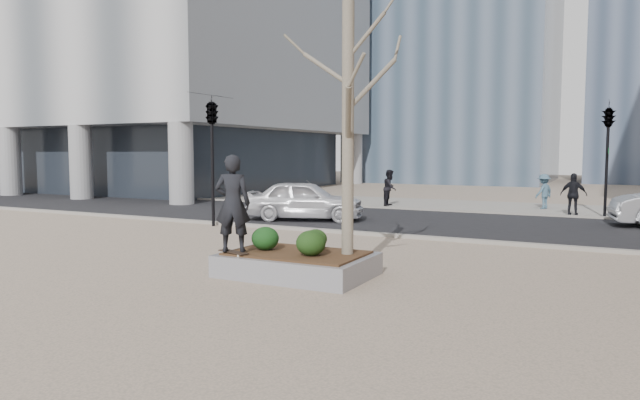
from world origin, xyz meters
The scene contains 17 objects.
ground centered at (0.00, 0.00, 0.00)m, with size 120.00×120.00×0.00m, color tan.
street centered at (0.00, 10.00, 0.01)m, with size 60.00×8.00×0.02m, color black.
far_sidewalk centered at (0.00, 17.00, 0.01)m, with size 60.00×6.00×0.02m, color gray.
planter centered at (1.00, 0.00, 0.23)m, with size 3.00×2.00×0.45m, color gray.
planter_mulch centered at (1.00, 0.00, 0.47)m, with size 2.70×1.70×0.04m, color #382314.
sycamore_tree centered at (2.00, 0.30, 3.79)m, with size 2.80×2.80×6.60m, color gray, non-canonical shape.
shrub_left centered at (0.28, -0.08, 0.74)m, with size 0.58×0.58×0.49m, color #143F16.
shrub_middle centered at (1.15, 0.53, 0.70)m, with size 0.49×0.49×0.42m, color #173511.
shrub_right centered at (1.45, -0.23, 0.74)m, with size 0.60×0.60×0.51m, color black.
skateboard centered at (-0.10, -0.70, 0.49)m, with size 0.78×0.20×0.07m, color black, non-canonical shape.
skateboarder centered at (-0.10, -0.70, 1.51)m, with size 0.72×0.47×1.97m, color black.
police_car centered at (-3.47, 8.47, 0.76)m, with size 1.76×4.37×1.49m, color white.
pedestrian_a centered at (-2.62, 15.31, 0.88)m, with size 0.83×0.65×1.70m, color black.
pedestrian_b centered at (4.01, 17.03, 0.80)m, with size 1.01×0.58×1.56m, color #405F73.
pedestrian_c centered at (5.37, 14.62, 0.87)m, with size 0.99×0.41×1.70m, color black.
traffic_light_near centered at (-5.50, 5.60, 2.25)m, with size 0.60×2.48×4.50m, color black, non-canonical shape.
traffic_light_far centered at (6.50, 14.60, 2.25)m, with size 0.60×2.48×4.50m, color black, non-canonical shape.
Camera 1 is at (6.73, -10.10, 2.53)m, focal length 32.00 mm.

